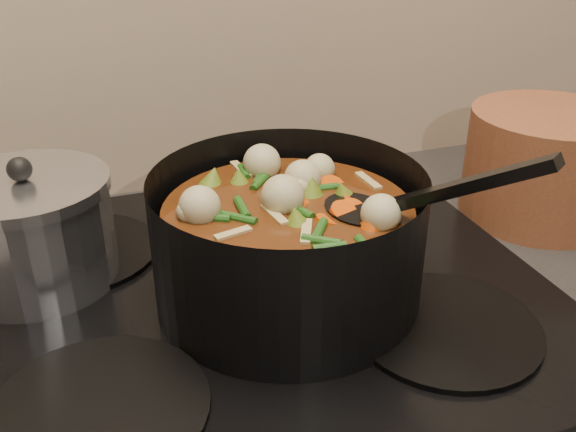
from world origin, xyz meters
name	(u,v)px	position (x,y,z in m)	size (l,w,h in m)	color
stovetop	(245,295)	(0.00, 1.93, 0.92)	(0.62, 0.54, 0.03)	black
stockpot	(289,243)	(0.04, 1.90, 0.99)	(0.35, 0.35, 0.20)	black
saucepan	(32,230)	(-0.20, 2.02, 0.99)	(0.17, 0.17, 0.14)	silver
terracotta_crock	(544,165)	(0.43, 2.00, 0.98)	(0.20, 0.20, 0.14)	brown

